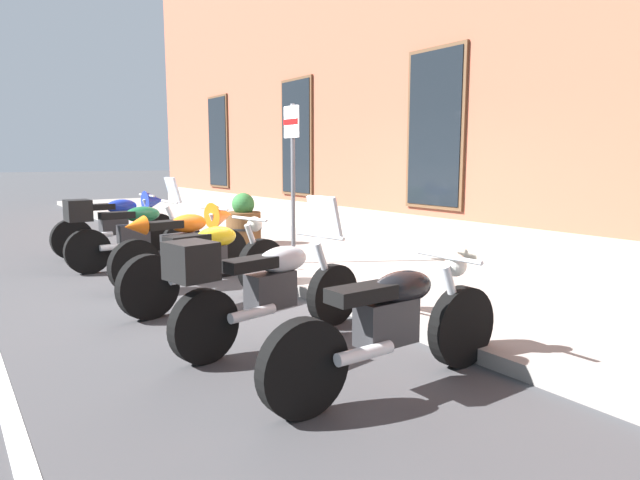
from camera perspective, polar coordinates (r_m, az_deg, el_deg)
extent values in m
plane|color=#38383A|center=(7.40, -5.68, -4.48)|extent=(140.00, 140.00, 0.00)
cube|color=gray|center=(8.24, 3.87, -2.69)|extent=(30.69, 3.12, 0.13)
cube|color=brown|center=(12.15, 24.34, 19.01)|extent=(24.69, 7.01, 8.07)
cube|color=gray|center=(9.20, 11.34, 0.13)|extent=(24.69, 0.10, 0.70)
cube|color=#513823|center=(15.98, -10.35, 9.87)|extent=(1.22, 0.06, 2.52)
cube|color=black|center=(15.97, -10.45, 9.87)|extent=(1.10, 0.03, 2.40)
cube|color=#513823|center=(12.35, -2.37, 10.48)|extent=(1.22, 0.06, 2.52)
cube|color=black|center=(12.33, -2.49, 10.48)|extent=(1.10, 0.03, 2.40)
cube|color=#513823|center=(9.13, 11.75, 11.07)|extent=(1.22, 0.06, 2.52)
cube|color=black|center=(9.11, 11.61, 11.08)|extent=(1.10, 0.03, 2.40)
cylinder|color=black|center=(10.40, -16.26, 0.81)|extent=(0.18, 0.68, 0.67)
cylinder|color=black|center=(9.92, -24.05, 0.06)|extent=(0.18, 0.68, 0.67)
cylinder|color=silver|center=(10.33, -16.83, 2.25)|extent=(0.10, 0.33, 0.67)
cube|color=#28282B|center=(10.10, -20.38, 1.43)|extent=(0.26, 0.46, 0.32)
ellipsoid|color=#192D9E|center=(10.12, -19.67, 3.27)|extent=(0.31, 0.54, 0.24)
cube|color=black|center=(9.99, -21.72, 3.16)|extent=(0.26, 0.50, 0.10)
cylinder|color=silver|center=(10.27, -17.34, 4.39)|extent=(0.62, 0.09, 0.04)
cylinder|color=silver|center=(9.91, -21.75, 0.48)|extent=(0.13, 0.46, 0.09)
cone|color=#192D9E|center=(10.32, -16.65, 3.89)|extent=(0.39, 0.37, 0.36)
cone|color=#192D9E|center=(9.87, -24.12, 3.08)|extent=(0.26, 0.28, 0.24)
cylinder|color=black|center=(9.05, -13.94, -0.26)|extent=(0.14, 0.65, 0.65)
cylinder|color=black|center=(8.61, -22.69, -1.10)|extent=(0.14, 0.65, 0.65)
cylinder|color=silver|center=(8.98, -14.59, 1.37)|extent=(0.08, 0.32, 0.66)
cube|color=#28282B|center=(8.76, -18.57, 0.46)|extent=(0.24, 0.45, 0.32)
ellipsoid|color=#195633|center=(8.78, -17.73, 2.51)|extent=(0.28, 0.53, 0.24)
cube|color=black|center=(8.66, -20.11, 2.40)|extent=(0.24, 0.49, 0.10)
cylinder|color=silver|center=(8.91, -15.16, 3.80)|extent=(0.62, 0.06, 0.04)
cylinder|color=silver|center=(8.58, -20.18, -0.66)|extent=(0.11, 0.45, 0.09)
cube|color=#B2BCC6|center=(8.92, -14.84, 4.98)|extent=(0.37, 0.16, 0.40)
cube|color=black|center=(8.52, -23.56, 2.79)|extent=(0.37, 0.33, 0.30)
cylinder|color=black|center=(7.89, -9.64, -1.29)|extent=(0.26, 0.68, 0.67)
cylinder|color=black|center=(7.17, -18.43, -2.58)|extent=(0.26, 0.68, 0.67)
cylinder|color=silver|center=(7.80, -10.27, 0.48)|extent=(0.13, 0.32, 0.64)
cube|color=#28282B|center=(7.45, -14.20, -0.60)|extent=(0.31, 0.48, 0.32)
ellipsoid|color=orange|center=(7.50, -13.31, 1.67)|extent=(0.36, 0.56, 0.24)
cube|color=black|center=(7.30, -15.80, 1.48)|extent=(0.32, 0.52, 0.10)
cylinder|color=silver|center=(7.71, -10.83, 3.20)|extent=(0.61, 0.17, 0.04)
cylinder|color=silver|center=(7.22, -15.65, -1.98)|extent=(0.18, 0.46, 0.09)
cone|color=orange|center=(7.79, -10.03, 2.53)|extent=(0.42, 0.41, 0.36)
cone|color=orange|center=(7.11, -18.47, 1.35)|extent=(0.29, 0.30, 0.24)
cylinder|color=black|center=(6.83, -6.00, -2.69)|extent=(0.26, 0.68, 0.67)
cylinder|color=black|center=(5.98, -17.19, -4.61)|extent=(0.26, 0.68, 0.67)
cylinder|color=silver|center=(6.72, -6.67, -0.81)|extent=(0.13, 0.31, 0.61)
cube|color=#28282B|center=(6.31, -11.63, -2.07)|extent=(0.31, 0.48, 0.32)
ellipsoid|color=gold|center=(6.36, -10.59, 0.29)|extent=(0.36, 0.56, 0.24)
cube|color=black|center=(6.14, -13.46, 0.02)|extent=(0.32, 0.52, 0.10)
cylinder|color=silver|center=(6.63, -7.26, 2.17)|extent=(0.61, 0.16, 0.04)
cylinder|color=silver|center=(6.07, -13.27, -3.77)|extent=(0.18, 0.46, 0.09)
sphere|color=silver|center=(6.68, -6.72, 1.63)|extent=(0.18, 0.18, 0.18)
cylinder|color=black|center=(5.54, 1.32, -5.61)|extent=(0.23, 0.62, 0.61)
cylinder|color=black|center=(4.62, -11.79, -8.64)|extent=(0.23, 0.62, 0.61)
cylinder|color=silver|center=(5.41, 0.60, -3.29)|extent=(0.12, 0.31, 0.62)
cube|color=#28282B|center=(4.97, -5.08, -5.13)|extent=(0.30, 0.47, 0.32)
ellipsoid|color=#B7BABF|center=(5.01, -3.80, -2.01)|extent=(0.35, 0.56, 0.24)
cube|color=black|center=(4.77, -7.25, -2.45)|extent=(0.30, 0.51, 0.10)
cylinder|color=silver|center=(5.30, 0.00, 0.44)|extent=(0.62, 0.15, 0.04)
cylinder|color=silver|center=(4.73, -6.94, -7.49)|extent=(0.17, 0.46, 0.09)
cube|color=#B2BCC6|center=(5.32, 0.46, 2.42)|extent=(0.38, 0.20, 0.40)
cube|color=black|center=(4.44, -13.08, -2.11)|extent=(0.41, 0.38, 0.30)
cylinder|color=black|center=(4.58, 14.30, -8.60)|extent=(0.13, 0.65, 0.65)
cylinder|color=black|center=(3.61, -1.72, -13.01)|extent=(0.13, 0.65, 0.65)
cylinder|color=silver|center=(4.45, 13.57, -6.04)|extent=(0.08, 0.29, 0.59)
cube|color=#28282B|center=(3.97, 6.82, -8.34)|extent=(0.23, 0.44, 0.32)
ellipsoid|color=black|center=(4.01, 8.46, -4.83)|extent=(0.27, 0.53, 0.24)
cube|color=black|center=(3.76, 4.28, -5.50)|extent=(0.23, 0.48, 0.10)
cylinder|color=silver|center=(4.32, 13.04, -1.72)|extent=(0.62, 0.05, 0.04)
cylinder|color=silver|center=(3.74, 4.59, -11.48)|extent=(0.10, 0.45, 0.09)
sphere|color=silver|center=(4.39, 13.70, -2.51)|extent=(0.18, 0.18, 0.18)
cylinder|color=#4C4C51|center=(7.99, -2.78, 5.66)|extent=(0.06, 0.06, 2.27)
cube|color=white|center=(7.99, -2.95, 12.00)|extent=(0.36, 0.03, 0.44)
cube|color=red|center=(7.98, -3.04, 12.00)|extent=(0.36, 0.01, 0.08)
cylinder|color=brown|center=(9.97, -7.83, 1.22)|extent=(0.61, 0.61, 0.57)
cylinder|color=black|center=(9.97, -7.83, 1.22)|extent=(0.64, 0.64, 0.04)
sphere|color=#28602D|center=(9.92, -7.88, 3.66)|extent=(0.40, 0.40, 0.40)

